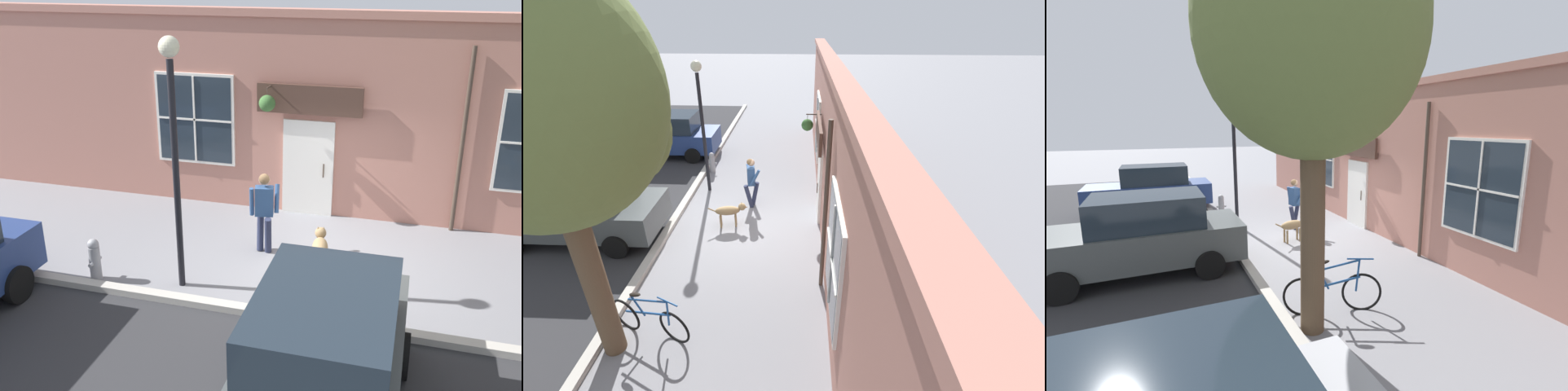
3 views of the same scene
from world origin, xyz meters
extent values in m
plane|color=gray|center=(0.00, 0.00, 0.00)|extent=(90.00, 90.00, 0.00)
cube|color=#B2ADA3|center=(2.00, 0.00, 0.06)|extent=(0.20, 28.00, 0.12)
cube|color=#B27566|center=(-2.35, 0.00, 2.08)|extent=(0.30, 18.00, 4.15)
cube|color=#B27566|center=(-2.35, 0.00, 4.23)|extent=(0.42, 18.00, 0.16)
cube|color=white|center=(-2.18, -0.72, 1.05)|extent=(0.10, 1.10, 2.10)
cube|color=#232D38|center=(-2.15, -0.72, 1.00)|extent=(0.03, 0.90, 1.90)
cylinder|color=#47382D|center=(-2.09, -0.37, 1.05)|extent=(0.03, 0.03, 0.30)
cube|color=#4C3328|center=(-2.08, -0.72, 2.55)|extent=(0.08, 2.20, 0.60)
cylinder|color=#47382D|center=(-2.12, 2.34, 1.87)|extent=(0.09, 0.09, 3.74)
cylinder|color=#47382D|center=(-1.96, -1.53, 2.81)|extent=(0.44, 0.04, 0.04)
cylinder|color=#47382D|center=(-1.78, -1.53, 2.63)|extent=(0.01, 0.01, 0.34)
cone|color=#2D2823|center=(-1.78, -1.53, 2.41)|extent=(0.32, 0.32, 0.18)
sphere|color=#3D6B33|center=(-1.78, -1.53, 2.50)|extent=(0.34, 0.34, 0.34)
cube|color=white|center=(-2.18, -3.28, 1.95)|extent=(0.08, 1.82, 2.02)
cube|color=#232D38|center=(-2.15, -3.28, 1.95)|extent=(0.03, 1.70, 1.90)
cube|color=white|center=(-2.13, -3.28, 1.95)|extent=(0.04, 0.04, 1.90)
cube|color=white|center=(-2.13, -3.28, 1.95)|extent=(0.04, 1.70, 0.04)
cube|color=white|center=(-2.18, 3.88, 1.95)|extent=(0.08, 1.82, 2.02)
cube|color=#232D38|center=(-2.15, 3.88, 1.95)|extent=(0.03, 1.70, 1.90)
cube|color=white|center=(-2.13, 3.88, 1.95)|extent=(0.04, 0.04, 1.90)
cube|color=white|center=(-2.13, 3.88, 1.95)|extent=(0.04, 1.70, 0.04)
cylinder|color=#282D47|center=(-0.22, -1.22, 0.38)|extent=(0.31, 0.19, 0.77)
cylinder|color=#282D47|center=(-0.05, -1.02, 0.38)|extent=(0.31, 0.19, 0.77)
cube|color=#2D4C7A|center=(-0.14, -1.12, 1.04)|extent=(0.28, 0.38, 0.55)
sphere|color=tan|center=(-0.16, -1.13, 1.46)|extent=(0.21, 0.21, 0.21)
sphere|color=brown|center=(-0.13, -1.12, 1.48)|extent=(0.20, 0.20, 0.20)
cylinder|color=#2D4C7A|center=(-0.05, -1.34, 1.04)|extent=(0.17, 0.11, 0.57)
cylinder|color=#2D4C7A|center=(-0.28, -0.92, 1.06)|extent=(0.34, 0.15, 0.52)
ellipsoid|color=#997A51|center=(0.39, 0.04, 0.49)|extent=(0.73, 0.39, 0.25)
cylinder|color=#997A51|center=(0.20, -0.07, 0.19)|extent=(0.06, 0.06, 0.38)
cylinder|color=#997A51|center=(0.17, 0.09, 0.19)|extent=(0.06, 0.06, 0.38)
cylinder|color=#997A51|center=(0.61, 0.00, 0.19)|extent=(0.06, 0.06, 0.38)
cylinder|color=#997A51|center=(0.58, 0.16, 0.19)|extent=(0.06, 0.06, 0.38)
sphere|color=#997A51|center=(-0.01, -0.02, 0.59)|extent=(0.21, 0.21, 0.21)
cone|color=#997A51|center=(-0.12, -0.04, 0.57)|extent=(0.11, 0.11, 0.09)
cone|color=#997A51|center=(0.01, -0.07, 0.68)|extent=(0.06, 0.06, 0.07)
cone|color=#997A51|center=(-0.01, 0.03, 0.68)|extent=(0.06, 0.06, 0.07)
cylinder|color=#997A51|center=(0.81, 0.11, 0.54)|extent=(0.21, 0.07, 0.14)
cylinder|color=brown|center=(1.65, 4.19, 1.67)|extent=(0.38, 0.38, 3.35)
ellipsoid|color=olive|center=(1.65, 4.19, 4.47)|extent=(3.21, 2.89, 3.53)
sphere|color=olive|center=(1.05, 3.76, 3.91)|extent=(1.68, 1.68, 1.68)
torus|color=black|center=(0.61, 3.97, 0.33)|extent=(0.66, 0.33, 0.70)
torus|color=black|center=(1.62, 3.72, 0.33)|extent=(0.66, 0.33, 0.70)
cylinder|color=#1E4C8C|center=(1.11, 3.85, 0.53)|extent=(0.96, 0.27, 0.23)
cylinder|color=#1E4C8C|center=(1.29, 3.80, 0.67)|extent=(0.25, 0.09, 0.47)
cylinder|color=#1E4C8C|center=(1.06, 3.86, 0.85)|extent=(0.81, 0.23, 0.19)
cylinder|color=#1E4C8C|center=(0.68, 3.95, 0.65)|extent=(0.09, 0.06, 0.58)
cylinder|color=#1E4C8C|center=(0.65, 3.96, 0.95)|extent=(0.43, 0.22, 0.03)
ellipsoid|color=black|center=(1.29, 3.80, 0.93)|extent=(0.26, 0.16, 0.10)
cube|color=navy|center=(4.02, -5.35, 0.69)|extent=(4.31, 1.78, 0.76)
cube|color=#1E2833|center=(3.80, -5.35, 1.41)|extent=(2.24, 1.56, 0.68)
cylinder|color=black|center=(5.35, -4.46, 0.31)|extent=(0.62, 0.18, 0.62)
cylinder|color=black|center=(5.36, -6.22, 0.31)|extent=(0.62, 0.18, 0.62)
cylinder|color=black|center=(2.68, -4.47, 0.31)|extent=(0.62, 0.18, 0.62)
cylinder|color=black|center=(2.69, -6.23, 0.31)|extent=(0.62, 0.18, 0.62)
cube|color=#474C4C|center=(4.19, 0.73, 0.69)|extent=(4.31, 1.78, 0.76)
cube|color=#1E2833|center=(3.97, 0.73, 1.41)|extent=(2.24, 1.56, 0.68)
cylinder|color=black|center=(5.52, 1.62, 0.31)|extent=(0.62, 0.18, 0.62)
cylinder|color=black|center=(5.53, -0.14, 0.31)|extent=(0.62, 0.18, 0.62)
cylinder|color=black|center=(2.85, 1.61, 0.31)|extent=(0.62, 0.18, 0.62)
cylinder|color=black|center=(2.86, -0.15, 0.31)|extent=(0.62, 0.18, 0.62)
cylinder|color=black|center=(1.46, -2.14, 1.91)|extent=(0.11, 0.11, 3.82)
sphere|color=beige|center=(1.46, -2.14, 4.00)|extent=(0.32, 0.32, 0.32)
cylinder|color=#99999E|center=(1.70, -3.65, 0.31)|extent=(0.20, 0.20, 0.62)
sphere|color=#99999E|center=(1.70, -3.65, 0.67)|extent=(0.20, 0.20, 0.20)
cylinder|color=#99999E|center=(1.82, -3.65, 0.34)|extent=(0.10, 0.07, 0.07)
cylinder|color=#99999E|center=(1.58, -3.65, 0.34)|extent=(0.10, 0.07, 0.07)
camera|label=1|loc=(9.46, 1.56, 5.11)|focal=40.00mm
camera|label=2|loc=(-1.60, 8.31, 5.39)|focal=24.00mm
camera|label=3|loc=(3.74, 8.78, 3.20)|focal=24.00mm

